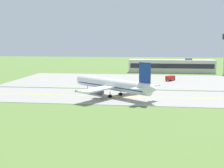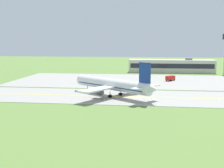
# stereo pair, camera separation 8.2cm
# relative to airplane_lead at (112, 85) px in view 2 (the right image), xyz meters

# --- Properties ---
(ground_plane) EXTENTS (500.00, 500.00, 0.00)m
(ground_plane) POSITION_rel_airplane_lead_xyz_m (7.06, -0.74, -4.13)
(ground_plane) COLOR olive
(taxiway_strip) EXTENTS (240.00, 28.00, 0.10)m
(taxiway_strip) POSITION_rel_airplane_lead_xyz_m (7.06, -0.74, -4.08)
(taxiway_strip) COLOR #9E9B93
(taxiway_strip) RESTS_ON ground
(apron_pad) EXTENTS (140.00, 52.00, 0.10)m
(apron_pad) POSITION_rel_airplane_lead_xyz_m (17.06, 41.26, -4.08)
(apron_pad) COLOR #9E9B93
(apron_pad) RESTS_ON ground
(taxiway_centreline) EXTENTS (220.00, 0.60, 0.01)m
(taxiway_centreline) POSITION_rel_airplane_lead_xyz_m (7.06, -0.74, -4.03)
(taxiway_centreline) COLOR yellow
(taxiway_centreline) RESTS_ON taxiway_strip
(airplane_lead) EXTENTS (33.50, 29.21, 12.70)m
(airplane_lead) POSITION_rel_airplane_lead_xyz_m (0.00, 0.00, 0.00)
(airplane_lead) COLOR white
(airplane_lead) RESTS_ON ground
(service_truck_fuel) EXTENTS (5.09, 6.10, 2.60)m
(service_truck_fuel) POSITION_rel_airplane_lead_xyz_m (23.12, 42.75, -2.60)
(service_truck_fuel) COLOR red
(service_truck_fuel) RESTS_ON ground
(terminal_building) EXTENTS (52.09, 9.86, 9.04)m
(terminal_building) POSITION_rel_airplane_lead_xyz_m (26.40, 82.91, -0.19)
(terminal_building) COLOR beige
(terminal_building) RESTS_ON ground
(traffic_cone_mid_edge) EXTENTS (0.44, 0.44, 0.60)m
(traffic_cone_mid_edge) POSITION_rel_airplane_lead_xyz_m (-8.91, 10.68, -3.83)
(traffic_cone_mid_edge) COLOR orange
(traffic_cone_mid_edge) RESTS_ON ground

